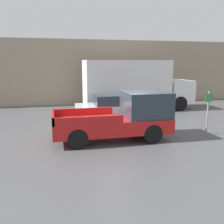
{
  "coord_description": "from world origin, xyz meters",
  "views": [
    {
      "loc": [
        -3.37,
        -11.08,
        3.36
      ],
      "look_at": [
        -0.67,
        0.36,
        1.05
      ],
      "focal_mm": 40.0,
      "sensor_mm": 36.0,
      "label": 1
    }
  ],
  "objects": [
    {
      "name": "ground_plane",
      "position": [
        0.0,
        0.0,
        0.0
      ],
      "size": [
        60.0,
        60.0,
        0.0
      ],
      "primitive_type": "plane",
      "color": "#4C4C4F"
    },
    {
      "name": "building_wall",
      "position": [
        0.0,
        9.37,
        2.62
      ],
      "size": [
        28.0,
        0.15,
        5.23
      ],
      "color": "gray",
      "rests_on": "ground"
    },
    {
      "name": "pickup_truck",
      "position": [
        -0.38,
        -0.64,
        0.98
      ],
      "size": [
        5.12,
        2.03,
        2.11
      ],
      "color": "red",
      "rests_on": "ground"
    },
    {
      "name": "car",
      "position": [
        0.01,
        3.1,
        0.8
      ],
      "size": [
        4.21,
        1.97,
        1.55
      ],
      "color": "silver",
      "rests_on": "ground"
    },
    {
      "name": "delivery_truck",
      "position": [
        2.26,
        6.13,
        1.9
      ],
      "size": [
        7.88,
        2.53,
        3.56
      ],
      "color": "white",
      "rests_on": "ground"
    },
    {
      "name": "parking_sign",
      "position": [
        3.71,
        -0.84,
        1.18
      ],
      "size": [
        0.3,
        0.07,
        2.07
      ],
      "color": "gray",
      "rests_on": "ground"
    }
  ]
}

